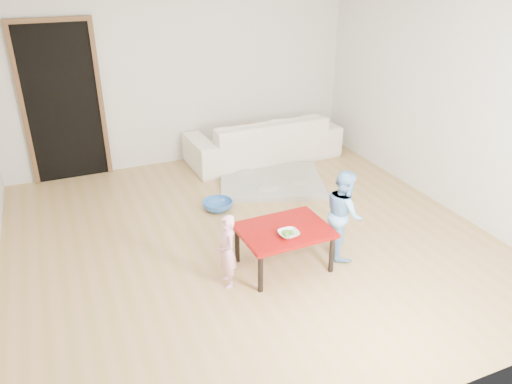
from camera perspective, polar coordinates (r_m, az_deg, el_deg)
floor at (r=5.47m, az=-0.82°, el=-5.29°), size 5.00×5.00×0.01m
back_wall at (r=7.23m, az=-8.64°, el=13.36°), size 5.00×0.02×2.60m
right_wall at (r=6.27m, az=21.10°, el=10.03°), size 0.02×5.00×2.60m
doorway at (r=7.06m, az=-21.22°, el=9.31°), size 1.02×0.08×2.11m
sofa at (r=7.43m, az=0.84°, el=6.16°), size 2.27×0.96×0.65m
cushion at (r=7.13m, az=-1.22°, el=6.71°), size 0.54×0.50×0.12m
red_table at (r=4.91m, az=3.19°, el=-6.36°), size 0.88×0.67×0.43m
bowl at (r=4.67m, az=3.75°, el=-4.81°), size 0.19×0.19×0.05m
broccoli at (r=4.67m, az=3.75°, el=-4.76°), size 0.12×0.12×0.06m
child_pink at (r=4.59m, az=-3.33°, el=-6.79°), size 0.18×0.27×0.72m
child_blue at (r=5.07m, az=10.01°, el=-2.43°), size 0.46×0.53×0.93m
basin at (r=6.04m, az=-4.40°, el=-1.54°), size 0.36×0.36×0.11m
blanket at (r=6.71m, az=1.72°, el=1.23°), size 1.64×1.50×0.07m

